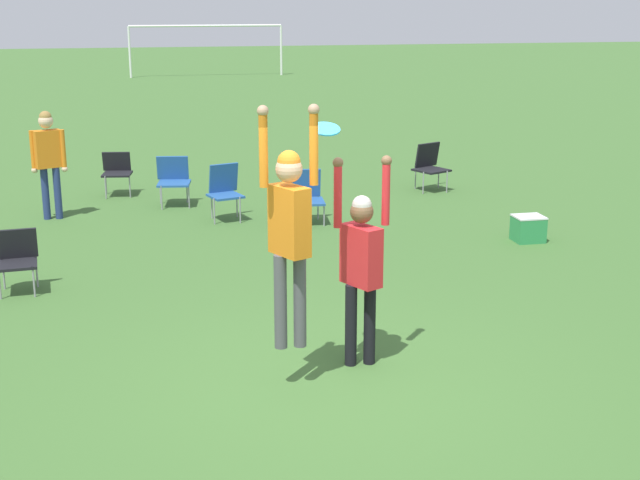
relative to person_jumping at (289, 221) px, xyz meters
The scene contains 13 objects.
ground_plane 1.68m from the person_jumping, ahead, with size 120.00×120.00×0.00m, color #3D662D.
person_jumping is the anchor object (origin of this frame).
person_defending 1.01m from the person_jumping, 26.11° to the left, with size 0.58×0.48×2.13m.
frisbee 0.92m from the person_jumping, 33.17° to the left, with size 0.28×0.27×0.10m.
camping_chair_0 6.85m from the person_jumping, 88.92° to the left, with size 0.62×0.67×0.93m.
camping_chair_1 6.55m from the person_jumping, 77.40° to the left, with size 0.61×0.66×0.87m.
camping_chair_2 4.70m from the person_jumping, 128.59° to the left, with size 0.52×0.55×0.78m.
camping_chair_3 9.39m from the person_jumping, 62.93° to the left, with size 0.74×0.80×0.89m.
camping_chair_4 9.31m from the person_jumping, 100.18° to the left, with size 0.59×0.62×0.79m.
camping_chair_5 8.13m from the person_jumping, 94.58° to the left, with size 0.64×0.68×0.86m.
person_spectator_near 7.90m from the person_jumping, 110.00° to the left, with size 0.59×0.35×1.81m.
cooler_box 6.44m from the person_jumping, 44.42° to the left, with size 0.45×0.40×0.39m.
soccer_goal 34.58m from the person_jumping, 86.02° to the left, with size 7.10×0.10×2.35m.
Camera 1 is at (-1.77, -7.76, 3.61)m, focal length 50.00 mm.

